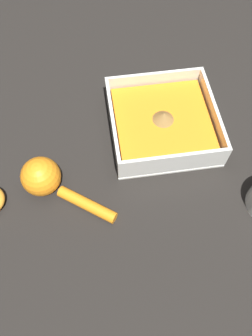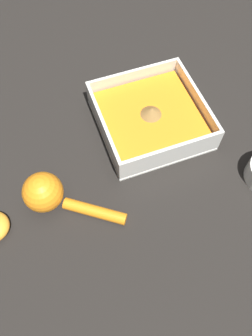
# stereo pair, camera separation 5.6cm
# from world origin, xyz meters

# --- Properties ---
(ground_plane) EXTENTS (4.00, 4.00, 0.00)m
(ground_plane) POSITION_xyz_m (0.00, 0.00, 0.00)
(ground_plane) COLOR black
(square_dish) EXTENTS (0.19, 0.19, 0.06)m
(square_dish) POSITION_xyz_m (0.01, 0.01, 0.02)
(square_dish) COLOR silver
(square_dish) RESTS_ON ground_plane
(lemon_squeezer) EXTENTS (0.15, 0.12, 0.07)m
(lemon_squeezer) POSITION_xyz_m (-0.21, -0.09, 0.03)
(lemon_squeezer) COLOR orange
(lemon_squeezer) RESTS_ON ground_plane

